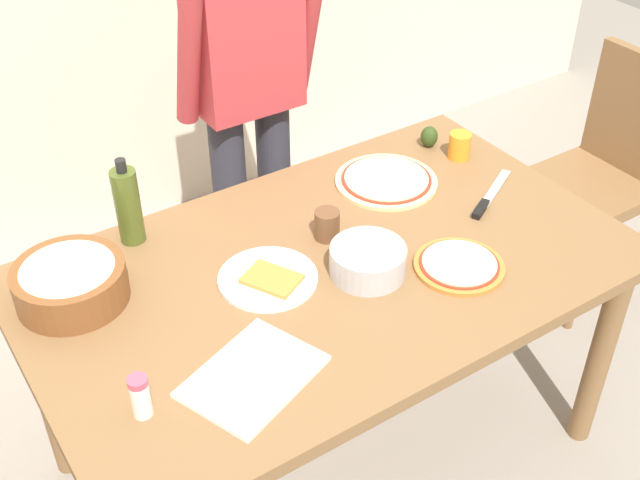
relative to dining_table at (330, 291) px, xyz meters
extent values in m
plane|color=gray|center=(0.00, 0.00, -0.67)|extent=(8.00, 8.00, 0.00)
cube|color=brown|center=(0.00, 0.00, 0.07)|extent=(1.60, 0.96, 0.04)
cylinder|color=brown|center=(0.72, -0.40, -0.31)|extent=(0.07, 0.07, 0.72)
cylinder|color=brown|center=(-0.72, 0.40, -0.31)|extent=(0.07, 0.07, 0.72)
cylinder|color=brown|center=(0.72, 0.40, -0.31)|extent=(0.07, 0.07, 0.72)
cylinder|color=#2D2D38|center=(0.09, 0.76, -0.24)|extent=(0.12, 0.12, 0.85)
cylinder|color=#2D2D38|center=(0.27, 0.76, -0.24)|extent=(0.12, 0.12, 0.85)
cube|color=#B7383D|center=(0.18, 0.76, 0.46)|extent=(0.34, 0.20, 0.55)
cylinder|color=#B7383D|center=(-0.03, 0.71, 0.46)|extent=(0.07, 0.21, 0.55)
cylinder|color=#B7383D|center=(0.39, 0.71, 0.46)|extent=(0.07, 0.21, 0.55)
cube|color=brown|center=(1.25, 0.15, -0.19)|extent=(0.40, 0.40, 0.05)
cube|color=brown|center=(1.43, 0.15, 0.06)|extent=(0.04, 0.38, 0.45)
cylinder|color=brown|center=(1.08, 0.32, -0.44)|extent=(0.04, 0.04, 0.45)
cylinder|color=brown|center=(1.08, -0.02, -0.44)|extent=(0.04, 0.04, 0.45)
cylinder|color=brown|center=(1.42, 0.32, -0.44)|extent=(0.04, 0.04, 0.45)
cylinder|color=brown|center=(1.42, -0.02, -0.44)|extent=(0.04, 0.04, 0.45)
cylinder|color=beige|center=(0.37, 0.24, 0.10)|extent=(0.31, 0.31, 0.01)
cylinder|color=#B22D1E|center=(0.37, 0.24, 0.10)|extent=(0.28, 0.28, 0.00)
cylinder|color=beige|center=(0.37, 0.24, 0.11)|extent=(0.26, 0.26, 0.00)
cylinder|color=#C67A33|center=(0.27, -0.20, 0.10)|extent=(0.24, 0.24, 0.01)
cylinder|color=#B22D1E|center=(0.27, -0.20, 0.10)|extent=(0.21, 0.21, 0.00)
cylinder|color=beige|center=(0.27, -0.20, 0.11)|extent=(0.20, 0.20, 0.00)
cylinder|color=white|center=(-0.17, 0.03, 0.10)|extent=(0.26, 0.26, 0.01)
cube|color=#CC8438|center=(-0.17, 0.01, 0.11)|extent=(0.15, 0.17, 0.01)
cylinder|color=brown|center=(-0.62, 0.24, 0.14)|extent=(0.28, 0.28, 0.10)
ellipsoid|color=beige|center=(-0.62, 0.24, 0.18)|extent=(0.25, 0.25, 0.05)
cylinder|color=#B7B7BC|center=(0.06, -0.08, 0.13)|extent=(0.20, 0.20, 0.08)
cylinder|color=#47561E|center=(-0.39, 0.39, 0.20)|extent=(0.07, 0.07, 0.22)
cylinder|color=black|center=(-0.39, 0.39, 0.33)|extent=(0.03, 0.03, 0.04)
cylinder|color=orange|center=(0.65, 0.23, 0.13)|extent=(0.07, 0.07, 0.08)
cylinder|color=brown|center=(0.06, 0.11, 0.13)|extent=(0.07, 0.07, 0.08)
cylinder|color=white|center=(-0.62, -0.20, 0.14)|extent=(0.04, 0.04, 0.09)
cylinder|color=#D84C66|center=(-0.62, -0.20, 0.19)|extent=(0.04, 0.04, 0.02)
cube|color=white|center=(-0.37, -0.24, 0.10)|extent=(0.36, 0.31, 0.01)
cube|color=silver|center=(0.62, 0.03, 0.09)|extent=(0.21, 0.13, 0.01)
cube|color=black|center=(0.50, -0.04, 0.10)|extent=(0.09, 0.06, 0.02)
ellipsoid|color=#2D4219|center=(0.62, 0.34, 0.13)|extent=(0.06, 0.06, 0.07)
camera|label=1|loc=(-0.94, -1.37, 1.42)|focal=44.86mm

